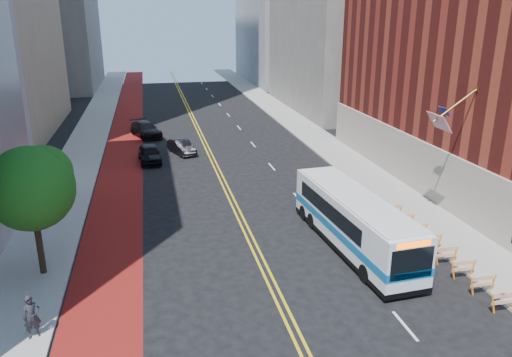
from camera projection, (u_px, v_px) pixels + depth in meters
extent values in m
plane|color=black|center=(286.00, 313.00, 22.48)|extent=(160.00, 160.00, 0.00)
cube|color=gray|center=(82.00, 153.00, 47.86)|extent=(4.00, 140.00, 0.15)
cube|color=gray|center=(320.00, 140.00, 52.68)|extent=(4.00, 140.00, 0.15)
cube|color=#62150E|center=(124.00, 151.00, 48.67)|extent=(3.60, 140.00, 0.01)
cube|color=gold|center=(205.00, 147.00, 50.26)|extent=(0.14, 140.00, 0.01)
cube|color=gold|center=(208.00, 147.00, 50.33)|extent=(0.14, 140.00, 0.01)
cube|color=silver|center=(405.00, 326.00, 21.58)|extent=(0.14, 2.20, 0.01)
cube|color=silver|center=(338.00, 246.00, 29.00)|extent=(0.14, 2.20, 0.01)
cube|color=silver|center=(298.00, 198.00, 36.42)|extent=(0.14, 2.20, 0.01)
cube|color=silver|center=(272.00, 167.00, 43.84)|extent=(0.14, 2.20, 0.01)
cube|color=silver|center=(253.00, 144.00, 51.25)|extent=(0.14, 2.20, 0.01)
cube|color=silver|center=(239.00, 128.00, 58.67)|extent=(0.14, 2.20, 0.01)
cube|color=silver|center=(228.00, 115.00, 66.09)|extent=(0.14, 2.20, 0.01)
cube|color=silver|center=(220.00, 104.00, 73.51)|extent=(0.14, 2.20, 0.01)
cube|color=silver|center=(213.00, 96.00, 80.93)|extent=(0.14, 2.20, 0.01)
cube|color=silver|center=(207.00, 89.00, 88.34)|extent=(0.14, 2.20, 0.01)
cube|color=silver|center=(202.00, 83.00, 95.76)|extent=(0.14, 2.20, 0.01)
cube|color=silver|center=(197.00, 78.00, 103.18)|extent=(0.14, 2.20, 0.01)
cube|color=#9E9384|center=(430.00, 172.00, 35.79)|extent=(0.50, 36.00, 4.00)
cube|color=black|center=(483.00, 215.00, 30.53)|extent=(0.35, 2.80, 2.20)
cube|color=black|center=(423.00, 180.00, 37.02)|extent=(0.35, 2.80, 2.20)
cube|color=black|center=(381.00, 155.00, 43.51)|extent=(0.35, 2.80, 2.20)
cube|color=#A57F33|center=(478.00, 89.00, 30.02)|extent=(0.25, 0.25, 0.25)
cylinder|color=#A57F33|center=(456.00, 105.00, 30.04)|extent=(2.85, 0.12, 2.05)
cube|color=#B21419|center=(439.00, 122.00, 30.15)|extent=(0.75, 1.90, 1.05)
cube|color=navy|center=(444.00, 111.00, 30.51)|extent=(0.39, 0.85, 0.52)
cube|color=orange|center=(493.00, 304.00, 22.28)|extent=(0.32, 0.06, 0.99)
cube|color=orange|center=(505.00, 295.00, 22.26)|extent=(1.25, 0.05, 0.22)
cube|color=orange|center=(504.00, 302.00, 22.37)|extent=(1.25, 0.05, 0.18)
cube|color=orange|center=(472.00, 287.00, 23.72)|extent=(0.32, 0.06, 0.99)
cube|color=orange|center=(492.00, 284.00, 23.94)|extent=(0.32, 0.06, 0.99)
cube|color=orange|center=(483.00, 278.00, 23.70)|extent=(1.25, 0.05, 0.22)
cube|color=orange|center=(482.00, 284.00, 23.81)|extent=(1.25, 0.05, 0.18)
cube|color=orange|center=(453.00, 271.00, 25.15)|extent=(0.32, 0.06, 0.99)
cube|color=orange|center=(472.00, 269.00, 25.37)|extent=(0.32, 0.06, 0.99)
cube|color=orange|center=(464.00, 263.00, 25.14)|extent=(1.25, 0.05, 0.22)
cube|color=orange|center=(463.00, 269.00, 25.25)|extent=(1.25, 0.05, 0.18)
cube|color=orange|center=(436.00, 257.00, 26.59)|extent=(0.32, 0.06, 0.99)
cube|color=orange|center=(455.00, 255.00, 26.81)|extent=(0.32, 0.06, 0.99)
cube|color=orange|center=(446.00, 249.00, 26.57)|extent=(1.25, 0.05, 0.22)
cube|color=orange|center=(446.00, 255.00, 26.68)|extent=(1.25, 0.05, 0.18)
cube|color=orange|center=(421.00, 244.00, 28.03)|extent=(0.32, 0.06, 0.99)
cube|color=orange|center=(439.00, 243.00, 28.25)|extent=(0.32, 0.06, 0.99)
cube|color=orange|center=(431.00, 237.00, 28.01)|extent=(1.25, 0.05, 0.22)
cube|color=orange|center=(430.00, 243.00, 28.12)|extent=(1.25, 0.05, 0.18)
cube|color=orange|center=(408.00, 233.00, 29.46)|extent=(0.32, 0.06, 0.99)
cube|color=orange|center=(425.00, 231.00, 29.68)|extent=(0.32, 0.06, 0.99)
cube|color=orange|center=(417.00, 226.00, 29.45)|extent=(1.25, 0.05, 0.22)
cube|color=orange|center=(416.00, 232.00, 29.56)|extent=(1.25, 0.05, 0.18)
cube|color=orange|center=(395.00, 223.00, 30.90)|extent=(0.32, 0.06, 0.99)
cube|color=orange|center=(412.00, 221.00, 31.12)|extent=(0.32, 0.06, 0.99)
cube|color=orange|center=(404.00, 216.00, 30.89)|extent=(1.25, 0.05, 0.22)
cube|color=orange|center=(404.00, 221.00, 31.00)|extent=(1.25, 0.05, 0.18)
cube|color=orange|center=(384.00, 214.00, 32.34)|extent=(0.32, 0.06, 0.99)
cube|color=orange|center=(400.00, 212.00, 32.56)|extent=(0.32, 0.06, 0.99)
cube|color=orange|center=(392.00, 207.00, 32.32)|extent=(1.25, 0.05, 0.22)
cube|color=orange|center=(392.00, 212.00, 32.43)|extent=(1.25, 0.05, 0.18)
cylinder|color=black|center=(40.00, 244.00, 25.22)|extent=(0.32, 0.32, 3.20)
sphere|color=#10440E|center=(31.00, 188.00, 24.27)|extent=(4.20, 4.20, 4.20)
sphere|color=#10440E|center=(44.00, 173.00, 24.57)|extent=(2.80, 2.80, 2.80)
sphere|color=#10440E|center=(17.00, 183.00, 23.77)|extent=(2.40, 2.40, 2.40)
cube|color=silver|center=(354.00, 220.00, 28.21)|extent=(3.33, 11.75, 2.75)
cube|color=#0C5B9D|center=(353.00, 227.00, 28.34)|extent=(3.37, 11.79, 0.43)
cube|color=black|center=(348.00, 208.00, 28.77)|extent=(3.13, 8.28, 0.92)
cube|color=black|center=(412.00, 264.00, 22.89)|extent=(2.21, 0.25, 1.55)
cube|color=black|center=(315.00, 182.00, 33.34)|extent=(2.01, 0.24, 0.97)
cube|color=#FF5905|center=(414.00, 245.00, 22.58)|extent=(1.76, 0.20, 0.29)
cube|color=silver|center=(355.00, 197.00, 27.76)|extent=(3.16, 11.16, 0.12)
cube|color=black|center=(352.00, 242.00, 28.65)|extent=(3.36, 11.78, 0.29)
cylinder|color=black|center=(366.00, 274.00, 24.92)|extent=(0.36, 0.98, 0.97)
cylinder|color=black|center=(406.00, 267.00, 25.53)|extent=(0.36, 0.98, 0.97)
cylinder|color=black|center=(312.00, 221.00, 31.26)|extent=(0.36, 0.98, 0.97)
cylinder|color=black|center=(345.00, 217.00, 31.86)|extent=(0.36, 0.98, 0.97)
cylinder|color=black|center=(304.00, 213.00, 32.53)|extent=(0.36, 0.98, 0.97)
cylinder|color=black|center=(336.00, 209.00, 33.13)|extent=(0.36, 0.98, 0.97)
imported|color=black|center=(149.00, 154.00, 45.01)|extent=(2.23, 4.74, 1.57)
imported|color=black|center=(181.00, 147.00, 47.72)|extent=(2.75, 4.38, 1.36)
imported|color=black|center=(146.00, 129.00, 54.27)|extent=(3.89, 5.87, 1.58)
imported|color=black|center=(32.00, 316.00, 20.35)|extent=(0.81, 0.68, 1.90)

